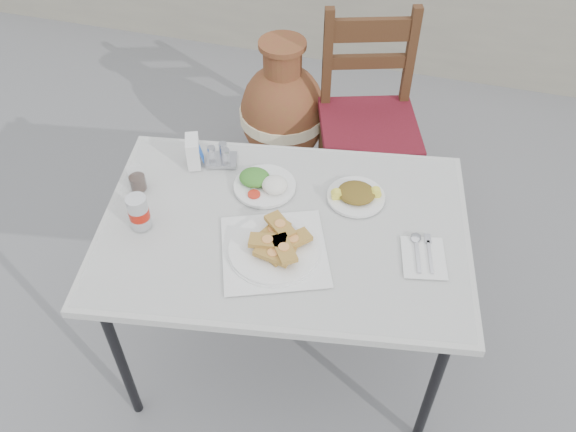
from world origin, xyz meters
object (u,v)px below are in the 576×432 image
(pide_plate, at_px, (274,245))
(soda_can, at_px, (139,212))
(cafe_table, at_px, (284,236))
(salad_rice_plate, at_px, (264,183))
(cola_glass, at_px, (137,180))
(napkin_holder, at_px, (193,152))
(salad_chopped_plate, at_px, (356,194))
(terracotta_urn, at_px, (283,115))
(chair, at_px, (368,120))
(condiment_caddy, at_px, (221,156))

(pide_plate, bearing_deg, soda_can, -178.99)
(cafe_table, height_order, salad_rice_plate, salad_rice_plate)
(pide_plate, bearing_deg, cola_glass, 164.13)
(salad_rice_plate, bearing_deg, napkin_holder, 169.09)
(pide_plate, xyz_separation_m, soda_can, (-0.49, -0.01, 0.03))
(salad_chopped_plate, height_order, terracotta_urn, salad_chopped_plate)
(salad_rice_plate, bearing_deg, chair, 72.67)
(terracotta_urn, bearing_deg, soda_can, -96.43)
(cafe_table, relative_size, salad_chopped_plate, 6.66)
(soda_can, bearing_deg, cafe_table, 15.57)
(pide_plate, distance_m, terracotta_urn, 1.42)
(soda_can, distance_m, terracotta_urn, 1.40)
(pide_plate, relative_size, soda_can, 3.48)
(salad_chopped_plate, bearing_deg, napkin_holder, 177.96)
(cola_glass, relative_size, chair, 0.09)
(pide_plate, bearing_deg, terracotta_urn, 104.76)
(cafe_table, relative_size, cola_glass, 15.09)
(cola_glass, xyz_separation_m, terracotta_urn, (0.24, 1.13, -0.46))
(salad_chopped_plate, distance_m, soda_can, 0.79)
(pide_plate, relative_size, napkin_holder, 3.89)
(pide_plate, height_order, condiment_caddy, condiment_caddy)
(pide_plate, height_order, salad_rice_plate, pide_plate)
(salad_rice_plate, relative_size, chair, 0.22)
(salad_rice_plate, height_order, terracotta_urn, salad_rice_plate)
(pide_plate, bearing_deg, napkin_holder, 140.53)
(soda_can, bearing_deg, napkin_holder, 81.11)
(condiment_caddy, relative_size, terracotta_urn, 0.17)
(cafe_table, xyz_separation_m, salad_chopped_plate, (0.22, 0.21, 0.07))
(condiment_caddy, xyz_separation_m, terracotta_urn, (-0.01, 0.91, -0.45))
(cola_glass, height_order, condiment_caddy, cola_glass)
(cafe_table, bearing_deg, chair, 82.16)
(salad_chopped_plate, xyz_separation_m, napkin_holder, (-0.65, 0.02, 0.04))
(salad_chopped_plate, xyz_separation_m, soda_can, (-0.71, -0.34, 0.05))
(cafe_table, distance_m, salad_chopped_plate, 0.31)
(pide_plate, distance_m, salad_rice_plate, 0.32)
(salad_chopped_plate, distance_m, napkin_holder, 0.65)
(salad_chopped_plate, height_order, chair, chair)
(condiment_caddy, bearing_deg, cola_glass, -137.88)
(condiment_caddy, bearing_deg, cafe_table, -38.62)
(napkin_holder, xyz_separation_m, chair, (0.57, 0.80, -0.31))
(pide_plate, xyz_separation_m, salad_rice_plate, (-0.13, 0.30, -0.01))
(cafe_table, relative_size, chair, 1.36)
(pide_plate, bearing_deg, salad_chopped_plate, 56.80)
(cola_glass, distance_m, napkin_holder, 0.24)
(soda_can, bearing_deg, terracotta_urn, 83.57)
(terracotta_urn, bearing_deg, cola_glass, -101.95)
(soda_can, relative_size, cola_glass, 1.38)
(pide_plate, xyz_separation_m, terracotta_urn, (-0.34, 1.30, -0.45))
(cafe_table, height_order, salad_chopped_plate, salad_chopped_plate)
(salad_rice_plate, xyz_separation_m, terracotta_urn, (-0.21, 1.00, -0.44))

